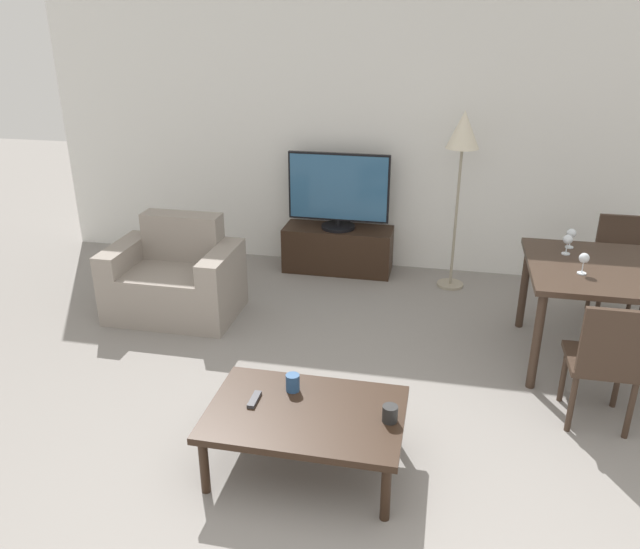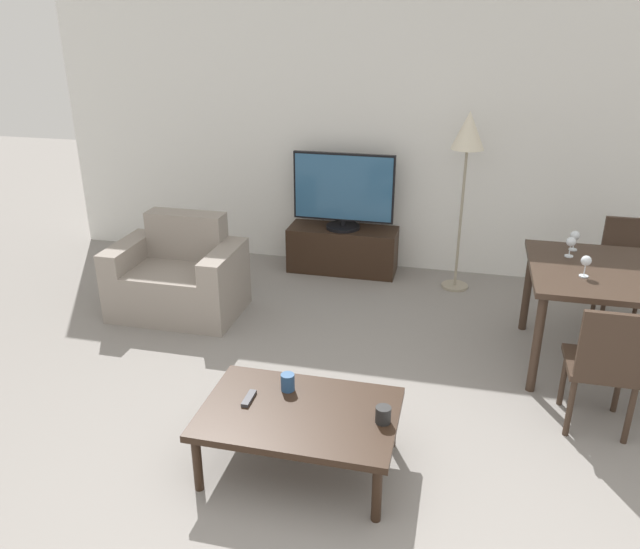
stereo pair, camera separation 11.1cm
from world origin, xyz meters
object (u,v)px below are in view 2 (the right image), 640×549
tv_stand (343,249)px  wine_glass_left (586,262)px  dining_chair_far (625,266)px  wine_glass_right (571,243)px  wine_glass_center (575,237)px  armchair (179,279)px  remote_primary (249,398)px  cup_colored_far (383,415)px  cup_white_near (288,382)px  coffee_table (299,416)px  dining_table (622,282)px  floor_lamp (468,141)px  tv (343,192)px  dining_chair_near (605,363)px

tv_stand → wine_glass_left: bearing=-37.8°
dining_chair_far → wine_glass_right: (-0.54, -0.62, 0.37)m
wine_glass_left → wine_glass_center: same height
tv_stand → armchair: bearing=-133.9°
tv_stand → wine_glass_center: wine_glass_center is taller
armchair → remote_primary: size_ratio=6.83×
wine_glass_left → wine_glass_right: same height
cup_colored_far → cup_white_near: bearing=162.9°
coffee_table → cup_colored_far: cup_colored_far is taller
dining_table → wine_glass_center: (-0.28, 0.35, 0.18)m
wine_glass_left → remote_primary: bearing=-144.0°
dining_table → floor_lamp: 1.74m
tv_stand → floor_lamp: floor_lamp is taller
tv → remote_primary: 2.86m
dining_chair_far → coffee_table: bearing=-131.1°
wine_glass_right → tv: bearing=149.0°
wine_glass_right → cup_colored_far: bearing=-121.5°
armchair → dining_chair_near: 3.27m
tv → wine_glass_right: tv is taller
armchair → tv: bearing=46.1°
wine_glass_center → remote_primary: bearing=-134.9°
tv → wine_glass_center: size_ratio=6.51×
cup_white_near → wine_glass_left: bearing=35.7°
tv_stand → remote_primary: size_ratio=6.90×
wine_glass_right → cup_white_near: bearing=-136.1°
tv → dining_chair_far: bearing=-11.7°
coffee_table → remote_primary: 0.30m
tv → wine_glass_right: size_ratio=6.51×
dining_chair_near → cup_white_near: bearing=-162.5°
remote_primary → dining_chair_far: bearing=44.8°
armchair → tv: size_ratio=1.08×
armchair → wine_glass_left: wine_glass_left is taller
armchair → floor_lamp: size_ratio=0.65×
cup_white_near → wine_glass_right: wine_glass_right is taller
armchair → floor_lamp: 2.67m
dining_table → dining_chair_near: 0.86m
dining_table → dining_chair_far: bearing=75.5°
floor_lamp → cup_colored_far: (-0.29, -2.70, -0.92)m
wine_glass_left → wine_glass_center: 0.51m
tv → wine_glass_right: 2.17m
dining_chair_near → wine_glass_right: wine_glass_right is taller
armchair → dining_chair_far: 3.62m
dining_chair_far → cup_colored_far: bearing=-124.3°
tv → coffee_table: (0.34, -2.86, -0.46)m
dining_chair_near → cup_colored_far: bearing=-148.5°
dining_table → dining_chair_far: 0.86m
armchair → dining_table: (3.33, -0.13, 0.36)m
remote_primary → wine_glass_left: (1.86, 1.35, 0.45)m
dining_table → floor_lamp: floor_lamp is taller
armchair → cup_white_near: armchair is taller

